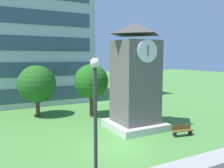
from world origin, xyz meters
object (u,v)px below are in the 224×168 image
park_bench (182,130)px  tree_near_tower (37,84)px  street_lamp (95,123)px  tree_streetside (91,81)px  clock_tower (135,83)px

park_bench → tree_near_tower: (-9.14, 11.99, 3.02)m
street_lamp → tree_near_tower: 17.82m
tree_near_tower → tree_streetside: bearing=-27.6°
clock_tower → tree_near_tower: bearing=129.2°
clock_tower → park_bench: clock_tower is taller
tree_streetside → tree_near_tower: 5.80m
street_lamp → tree_streetside: street_lamp is taller
street_lamp → tree_near_tower: street_lamp is taller
clock_tower → tree_near_tower: size_ratio=1.68×
clock_tower → tree_near_tower: 10.93m
street_lamp → tree_near_tower: size_ratio=1.15×
clock_tower → tree_near_tower: clock_tower is taller
street_lamp → clock_tower: bearing=49.8°
clock_tower → tree_streetside: clock_tower is taller
street_lamp → tree_near_tower: bearing=86.8°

